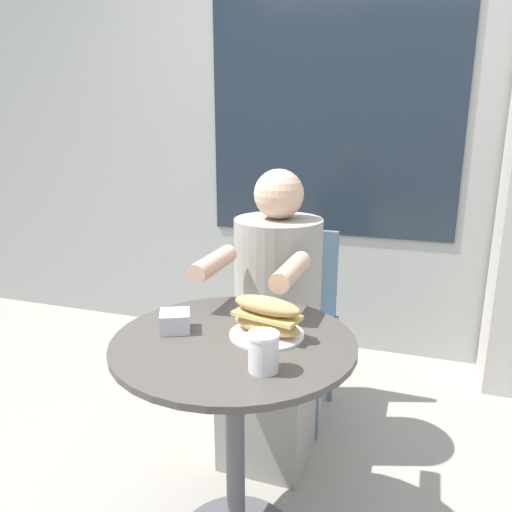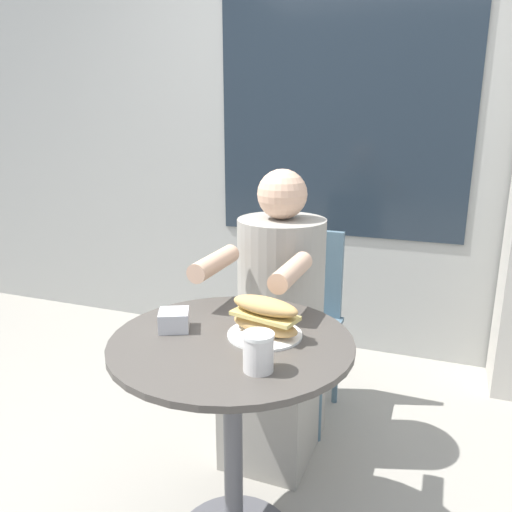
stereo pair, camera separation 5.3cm
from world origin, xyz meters
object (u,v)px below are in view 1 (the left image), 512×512
at_px(cafe_table, 235,398).
at_px(diner_chair, 296,304).
at_px(drink_cup, 263,352).
at_px(sandwich_on_plate, 267,319).
at_px(seated_diner, 275,335).

xyz_separation_m(cafe_table, diner_chair, (-0.03, 0.90, -0.02)).
distance_m(cafe_table, drink_cup, 0.33).
height_order(cafe_table, drink_cup, drink_cup).
height_order(cafe_table, diner_chair, diner_chair).
bearing_deg(cafe_table, sandwich_on_plate, 32.18).
bearing_deg(cafe_table, diner_chair, 92.14).
distance_m(seated_diner, sandwich_on_plate, 0.59).
distance_m(seated_diner, drink_cup, 0.78).
relative_size(cafe_table, sandwich_on_plate, 3.20).
bearing_deg(drink_cup, sandwich_on_plate, 105.05).
height_order(seated_diner, sandwich_on_plate, seated_diner).
xyz_separation_m(cafe_table, drink_cup, (0.14, -0.15, 0.25)).
distance_m(diner_chair, sandwich_on_plate, 0.90).
height_order(diner_chair, drink_cup, diner_chair).
xyz_separation_m(sandwich_on_plate, drink_cup, (0.06, -0.21, -0.00)).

